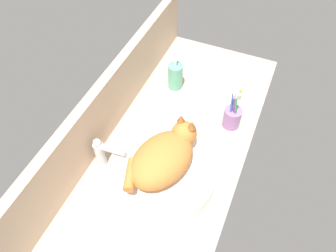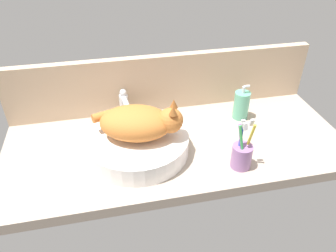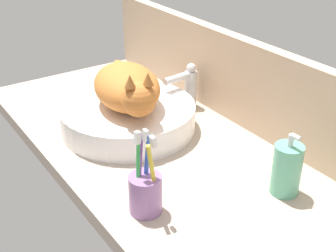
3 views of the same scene
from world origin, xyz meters
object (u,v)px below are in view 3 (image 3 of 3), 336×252
(sink_basin, at_px, (128,117))
(faucet, at_px, (188,84))
(cat, at_px, (128,88))
(toothbrush_cup, at_px, (145,191))
(soap_dispenser, at_px, (287,169))

(sink_basin, xyz_separation_m, faucet, (-0.02, 0.22, 0.04))
(cat, relative_size, faucet, 2.26)
(faucet, height_order, toothbrush_cup, toothbrush_cup)
(sink_basin, height_order, toothbrush_cup, toothbrush_cup)
(faucet, distance_m, toothbrush_cup, 0.51)
(toothbrush_cup, bearing_deg, faucet, 133.85)
(cat, distance_m, faucet, 0.23)
(sink_basin, xyz_separation_m, soap_dispenser, (0.45, 0.14, 0.02))
(sink_basin, bearing_deg, cat, -12.29)
(sink_basin, xyz_separation_m, cat, (0.01, -0.00, 0.09))
(sink_basin, xyz_separation_m, toothbrush_cup, (0.33, -0.15, 0.01))
(faucet, relative_size, soap_dispenser, 0.90)
(cat, bearing_deg, soap_dispenser, 17.62)
(cat, distance_m, toothbrush_cup, 0.36)
(toothbrush_cup, bearing_deg, sink_basin, 155.64)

